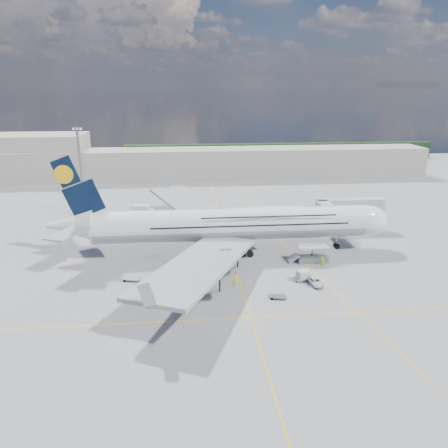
{
  "coord_description": "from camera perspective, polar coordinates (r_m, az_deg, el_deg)",
  "views": [
    {
      "loc": [
        -10.52,
        -83.52,
        36.89
      ],
      "look_at": [
        -1.85,
        8.0,
        7.51
      ],
      "focal_mm": 35.0,
      "sensor_mm": 36.0,
      "label": 1
    }
  ],
  "objects": [
    {
      "name": "cone_wing_left_outer",
      "position": [
        131.42,
        -7.66,
        1.37
      ],
      "size": [
        0.38,
        0.38,
        0.48
      ],
      "color": "orange",
      "rests_on": "ground"
    },
    {
      "name": "cone_tail",
      "position": [
        101.95,
        -19.93,
        -4.42
      ],
      "size": [
        0.5,
        0.5,
        0.64
      ],
      "color": "orange",
      "rests_on": "ground"
    },
    {
      "name": "airliner",
      "position": [
        98.81,
        1.11,
        0.03
      ],
      "size": [
        77.26,
        79.15,
        23.71
      ],
      "color": "white",
      "rests_on": "ground"
    },
    {
      "name": "taxi_line_cross",
      "position": [
        74.2,
        3.54,
        -12.12
      ],
      "size": [
        120.0,
        0.25,
        0.01
      ],
      "primitive_type": "cube",
      "color": "yellow",
      "rests_on": "ground"
    },
    {
      "name": "cone_wing_right_outer",
      "position": [
        78.0,
        -10.0,
        -10.55
      ],
      "size": [
        0.48,
        0.48,
        0.61
      ],
      "color": "orange",
      "rests_on": "ground"
    },
    {
      "name": "dolly_nose_near",
      "position": [
        87.8,
        10.31,
        -6.6
      ],
      "size": [
        3.8,
        2.86,
        2.14
      ],
      "rotation": [
        0.0,
        0.0,
        0.35
      ],
      "color": "gray",
      "rests_on": "ground"
    },
    {
      "name": "light_mast",
      "position": [
        133.97,
        -18.16,
        6.67
      ],
      "size": [
        3.0,
        0.7,
        25.5
      ],
      "color": "gray",
      "rests_on": "ground"
    },
    {
      "name": "crew_van",
      "position": [
        95.92,
        12.69,
        -4.73
      ],
      "size": [
        0.98,
        1.11,
        1.92
      ],
      "primitive_type": "imported",
      "rotation": [
        0.0,
        0.0,
        2.06
      ],
      "color": "#AAFF1A",
      "rests_on": "ground"
    },
    {
      "name": "crew_loader",
      "position": [
        91.18,
        10.53,
        -5.81
      ],
      "size": [
        1.16,
        1.1,
        1.9
      ],
      "primitive_type": "imported",
      "rotation": [
        0.0,
        0.0,
        -0.55
      ],
      "color": "#D1FA1A",
      "rests_on": "ground"
    },
    {
      "name": "dolly_row_c",
      "position": [
        90.29,
        -4.22,
        -5.64
      ],
      "size": [
        3.59,
        2.22,
        2.14
      ],
      "rotation": [
        0.0,
        0.0,
        0.13
      ],
      "color": "gray",
      "rests_on": "ground"
    },
    {
      "name": "dolly_back",
      "position": [
        87.36,
        -7.66,
        -6.78
      ],
      "size": [
        2.83,
        1.9,
        1.65
      ],
      "rotation": [
        0.0,
        0.0,
        -0.21
      ],
      "color": "gray",
      "rests_on": "ground"
    },
    {
      "name": "terminal",
      "position": [
        181.48,
        -2.03,
        7.92
      ],
      "size": [
        180.0,
        16.0,
        12.0
      ],
      "primitive_type": "cube",
      "color": "#B2AD9E",
      "rests_on": "ground"
    },
    {
      "name": "jet_bridge",
      "position": [
        115.93,
        15.16,
        2.08
      ],
      "size": [
        18.8,
        12.1,
        8.5
      ],
      "color": "#B7B7BC",
      "rests_on": "ground"
    },
    {
      "name": "cone_wing_left_inner",
      "position": [
        107.85,
        -5.86,
        -2.23
      ],
      "size": [
        0.4,
        0.4,
        0.5
      ],
      "color": "orange",
      "rests_on": "ground"
    },
    {
      "name": "cone_nose",
      "position": [
        115.25,
        19.78,
        -1.89
      ],
      "size": [
        0.43,
        0.43,
        0.55
      ],
      "color": "orange",
      "rests_on": "ground"
    },
    {
      "name": "dolly_row_a",
      "position": [
        88.71,
        -11.99,
        -7.0
      ],
      "size": [
        3.64,
        2.58,
        0.48
      ],
      "rotation": [
        0.0,
        0.0,
        -0.27
      ],
      "color": "gray",
      "rests_on": "ground"
    },
    {
      "name": "cone_wing_right_inner",
      "position": [
        89.95,
        1.54,
        -6.31
      ],
      "size": [
        0.44,
        0.44,
        0.55
      ],
      "color": "orange",
      "rests_on": "ground"
    },
    {
      "name": "taxi_line_diag",
      "position": [
        103.48,
        8.68,
        -3.37
      ],
      "size": [
        14.16,
        99.06,
        0.01
      ],
      "primitive_type": "cube",
      "rotation": [
        0.0,
        0.0,
        0.14
      ],
      "color": "yellow",
      "rests_on": "ground"
    },
    {
      "name": "crew_nose",
      "position": [
        111.9,
        14.07,
        -1.57
      ],
      "size": [
        0.79,
        0.64,
        1.87
      ],
      "primitive_type": "imported",
      "rotation": [
        0.0,
        0.0,
        0.32
      ],
      "color": "#C6EF19",
      "rests_on": "ground"
    },
    {
      "name": "catering_truck_inner",
      "position": [
        116.63,
        -7.84,
        -0.01
      ],
      "size": [
        6.02,
        2.43,
        3.58
      ],
      "rotation": [
        0.0,
        0.0,
        -0.03
      ],
      "color": "gray",
      "rests_on": "ground"
    },
    {
      "name": "dolly_nose_far",
      "position": [
        80.62,
        7.02,
        -9.38
      ],
      "size": [
        3.32,
        2.45,
        0.44
      ],
      "rotation": [
        0.0,
        0.0,
        -0.32
      ],
      "color": "gray",
      "rests_on": "ground"
    },
    {
      "name": "cargo_loader",
      "position": [
        97.39,
        11.32,
        -4.1
      ],
      "size": [
        8.53,
        3.2,
        3.67
      ],
      "color": "silver",
      "rests_on": "ground"
    },
    {
      "name": "dolly_row_b",
      "position": [
        83.68,
        -4.83,
        -7.8
      ],
      "size": [
        2.83,
        1.72,
        1.7
      ],
      "rotation": [
        0.0,
        0.0,
        0.11
      ],
      "color": "gray",
      "rests_on": "ground"
    },
    {
      "name": "tree_line",
      "position": [
        231.5,
        7.35,
        9.42
      ],
      "size": [
        160.0,
        6.0,
        8.0
      ],
      "primitive_type": "cube",
      "color": "#193814",
      "rests_on": "ground"
    },
    {
      "name": "crew_tug",
      "position": [
        84.1,
        1.49,
        -7.57
      ],
      "size": [
        1.25,
        0.72,
        1.93
      ],
      "primitive_type": "imported",
      "rotation": [
        0.0,
        0.0,
        -0.0
      ],
      "color": "#C9FF1A",
      "rests_on": "ground"
    },
    {
      "name": "service_van",
      "position": [
        86.74,
        11.85,
        -7.39
      ],
      "size": [
        2.65,
        4.75,
        1.26
      ],
      "primitive_type": "imported",
      "rotation": [
        0.0,
        0.0,
        0.13
      ],
      "color": "silver",
      "rests_on": "ground"
    },
    {
      "name": "ground",
      "position": [
        91.91,
        1.63,
        -5.95
      ],
      "size": [
        300.0,
        300.0,
        0.0
      ],
      "primitive_type": "plane",
      "color": "gray",
      "rests_on": "ground"
    },
    {
      "name": "catering_truck_outer",
      "position": [
        127.87,
        -10.51,
        1.52
      ],
      "size": [
        6.91,
        3.24,
        3.99
      ],
      "rotation": [
        0.0,
        0.0,
        -0.13
      ],
      "color": "gray",
      "rests_on": "ground"
    },
    {
      "name": "taxi_line_main",
      "position": [
        91.9,
        1.63,
        -5.94
      ],
      "size": [
        0.25,
        220.0,
        0.01
      ],
      "primitive_type": "cube",
      "color": "yellow",
      "rests_on": "ground"
    },
    {
      "name": "baggage_tug",
      "position": [
        86.74,
        -3.54,
        -6.92
      ],
      "size": [
        2.89,
        1.53,
        1.75
      ],
      "rotation": [
        0.0,
        0.0,
        0.08
      ],
      "color": "silver",
      "rests_on": "ground"
    },
    {
      "name": "crew_wing",
      "position": [
        92.08,
        -2.4,
        -5.27
      ],
      "size": [
        0.47,
        1.11,
        1.88
      ],
      "primitive_type": "imported",
      "rotation": [
        0.0,
        0.0,
        1.59
      ],
      "color": "#CDFF1A",
      "rests_on": "ground"
    },
    {
      "name": "hangar",
      "position": [
        194.92,
        -23.36,
        8.07
      ],
      "size": [
        40.0,
        22.0,
        18.0
      ],
      "primitive_type": "cube",
      "color": "#B2AD9E",
      "rests_on": "ground"
    }
  ]
}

